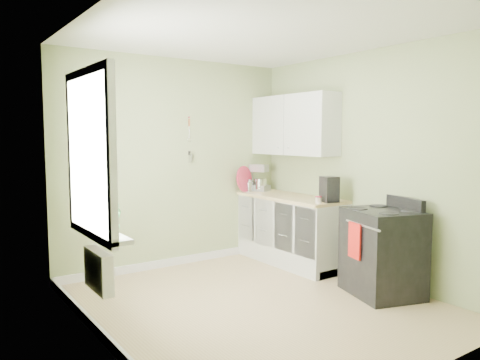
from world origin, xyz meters
TOP-DOWN VIEW (x-y plane):
  - floor at (0.00, 0.00)m, footprint 3.20×3.60m
  - ceiling at (0.00, 0.00)m, footprint 3.20×3.60m
  - wall_back at (0.00, 1.81)m, footprint 3.20×0.02m
  - wall_left at (-1.61, 0.00)m, footprint 0.02×3.60m
  - wall_right at (1.61, 0.00)m, footprint 0.02×3.60m
  - base_cabinets at (1.30, 1.00)m, footprint 0.60×1.60m
  - countertop at (1.29, 1.00)m, footprint 0.64×1.60m
  - upper_cabinets at (1.43, 1.10)m, footprint 0.35×1.40m
  - window at (-1.58, 0.30)m, footprint 0.06×1.14m
  - window_sill at (-1.51, 0.30)m, footprint 0.18×1.14m
  - radiator at (-1.54, 0.25)m, footprint 0.12×0.50m
  - wall_utensils at (0.20, 1.78)m, footprint 0.02×0.14m
  - stove at (1.28, -0.52)m, footprint 0.86×0.91m
  - stand_mixer at (1.29, 1.74)m, footprint 0.33×0.39m
  - kettle at (1.14, 1.72)m, footprint 0.17×0.10m
  - coffee_maker at (1.30, 0.30)m, footprint 0.22×0.23m
  - red_tray at (1.05, 1.72)m, footprint 0.37×0.19m
  - jar at (1.12, 0.30)m, footprint 0.08×0.08m
  - plant_a at (-1.50, -0.04)m, footprint 0.20×0.17m
  - plant_b at (-1.50, 0.41)m, footprint 0.19×0.21m
  - plant_c at (-1.50, 0.63)m, footprint 0.26×0.26m

SIDE VIEW (x-z plane):
  - floor at x=0.00m, z-range -0.02..0.00m
  - base_cabinets at x=1.30m, z-range 0.00..0.87m
  - stove at x=1.28m, z-range -0.05..0.99m
  - radiator at x=-1.54m, z-range 0.38..0.73m
  - window_sill at x=-1.51m, z-range 0.86..0.90m
  - countertop at x=1.29m, z-range 0.87..0.91m
  - jar at x=1.12m, z-range 0.91..0.99m
  - kettle at x=1.14m, z-range 0.91..1.09m
  - plant_a at x=-1.50m, z-range 0.90..1.21m
  - coffee_maker at x=1.30m, z-range 0.90..1.21m
  - plant_c at x=-1.50m, z-range 0.90..1.22m
  - plant_b at x=-1.50m, z-range 0.90..1.23m
  - stand_mixer at x=1.29m, z-range 0.88..1.30m
  - red_tray at x=1.05m, z-range 0.91..1.28m
  - wall_back at x=0.00m, z-range 0.00..2.70m
  - wall_left at x=-1.61m, z-range 0.00..2.70m
  - wall_right at x=1.61m, z-range 0.00..2.70m
  - window at x=-1.58m, z-range 0.83..2.27m
  - wall_utensils at x=0.20m, z-range 1.27..1.85m
  - upper_cabinets at x=1.43m, z-range 1.45..2.25m
  - ceiling at x=0.00m, z-range 2.70..2.72m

